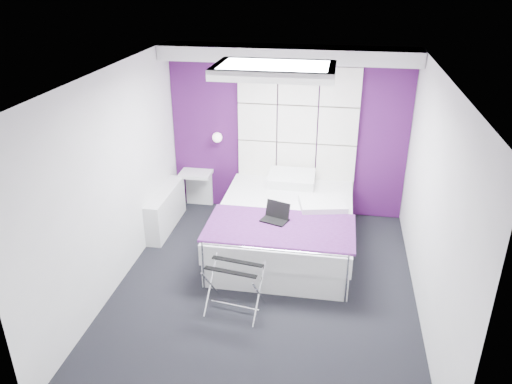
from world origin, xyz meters
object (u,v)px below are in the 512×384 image
radiator (166,209)px  nightstand (196,173)px  bed (285,226)px  wall_lamp (218,137)px  luggage_rack (234,288)px  laptop (275,215)px

radiator → nightstand: size_ratio=2.44×
nightstand → bed: bearing=-33.0°
wall_lamp → luggage_rack: size_ratio=0.25×
luggage_rack → laptop: (0.31, 1.09, 0.40)m
bed → laptop: (-0.09, -0.39, 0.36)m
radiator → nightstand: bearing=69.3°
radiator → nightstand: nightstand is taller
radiator → luggage_rack: size_ratio=1.99×
luggage_rack → bed: bearing=83.7°
wall_lamp → nightstand: wall_lamp is taller
wall_lamp → luggage_rack: 2.79m
wall_lamp → bed: (1.17, -1.04, -0.89)m
radiator → bed: 1.83m
luggage_rack → laptop: laptop is taller
bed → laptop: 0.54m
wall_lamp → radiator: wall_lamp is taller
nightstand → luggage_rack: nightstand is taller
radiator → nightstand: 0.83m
bed → luggage_rack: size_ratio=3.74×
radiator → laptop: size_ratio=3.67×
wall_lamp → laptop: 1.87m
wall_lamp → nightstand: (-0.37, -0.04, -0.62)m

